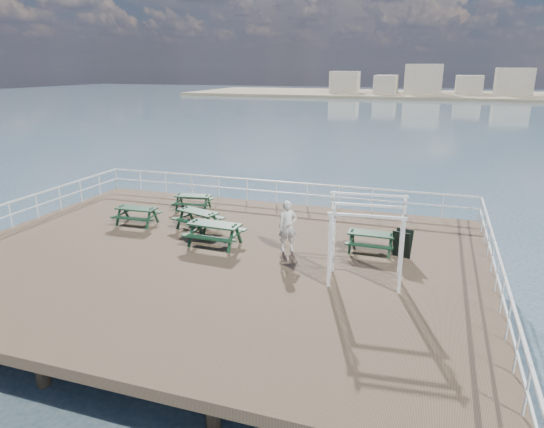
{
  "coord_description": "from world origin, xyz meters",
  "views": [
    {
      "loc": [
        6.86,
        -14.04,
        6.19
      ],
      "look_at": [
        1.51,
        1.74,
        1.1
      ],
      "focal_mm": 32.0,
      "sensor_mm": 36.0,
      "label": 1
    }
  ],
  "objects": [
    {
      "name": "ground",
      "position": [
        0.0,
        0.0,
        -0.15
      ],
      "size": [
        18.0,
        14.0,
        0.3
      ],
      "primitive_type": "cube",
      "color": "brown",
      "rests_on": "ground"
    },
    {
      "name": "sea_backdrop",
      "position": [
        12.54,
        134.07,
        -0.51
      ],
      "size": [
        300.0,
        300.0,
        9.2
      ],
      "color": "#3A5563",
      "rests_on": "ground"
    },
    {
      "name": "railing",
      "position": [
        -0.07,
        2.57,
        0.87
      ],
      "size": [
        17.77,
        13.76,
        1.1
      ],
      "color": "white",
      "rests_on": "ground"
    },
    {
      "name": "picnic_table_a",
      "position": [
        -3.22,
        4.65,
        0.49
      ],
      "size": [
        1.75,
        1.5,
        0.77
      ],
      "rotation": [
        0.0,
        0.0,
        0.16
      ],
      "color": "black",
      "rests_on": "ground"
    },
    {
      "name": "picnic_table_b",
      "position": [
        -1.78,
        2.34,
        0.53
      ],
      "size": [
        2.02,
        1.81,
        0.83
      ],
      "rotation": [
        0.0,
        0.0,
        -0.3
      ],
      "color": "black",
      "rests_on": "ground"
    },
    {
      "name": "picnic_table_c",
      "position": [
        5.05,
        2.01,
        0.5
      ],
      "size": [
        1.62,
        1.31,
        0.78
      ],
      "rotation": [
        0.0,
        0.0,
        -0.01
      ],
      "color": "black",
      "rests_on": "ground"
    },
    {
      "name": "picnic_table_d",
      "position": [
        -4.41,
        2.04,
        0.51
      ],
      "size": [
        1.69,
        1.38,
        0.8
      ],
      "rotation": [
        0.0,
        0.0,
        0.04
      ],
      "color": "black",
      "rests_on": "ground"
    },
    {
      "name": "picnic_table_e",
      "position": [
        -0.37,
        0.87,
        0.59
      ],
      "size": [
        1.96,
        1.61,
        0.92
      ],
      "rotation": [
        0.0,
        0.0,
        -0.05
      ],
      "color": "black",
      "rests_on": "ground"
    },
    {
      "name": "trellis_arbor",
      "position": [
        5.2,
        -0.55,
        1.21
      ],
      "size": [
        2.3,
        1.38,
        2.73
      ],
      "rotation": [
        0.0,
        0.0,
        0.1
      ],
      "color": "white",
      "rests_on": "ground"
    },
    {
      "name": "sandwich_board",
      "position": [
        6.11,
        1.83,
        0.47
      ],
      "size": [
        0.68,
        0.58,
        0.97
      ],
      "rotation": [
        0.0,
        0.0,
        -0.27
      ],
      "color": "black",
      "rests_on": "ground"
    },
    {
      "name": "person",
      "position": [
        2.27,
        1.2,
        0.89
      ],
      "size": [
        0.78,
        0.69,
        1.79
      ],
      "primitive_type": "imported",
      "rotation": [
        0.0,
        0.0,
        0.5
      ],
      "color": "silver",
      "rests_on": "ground"
    }
  ]
}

